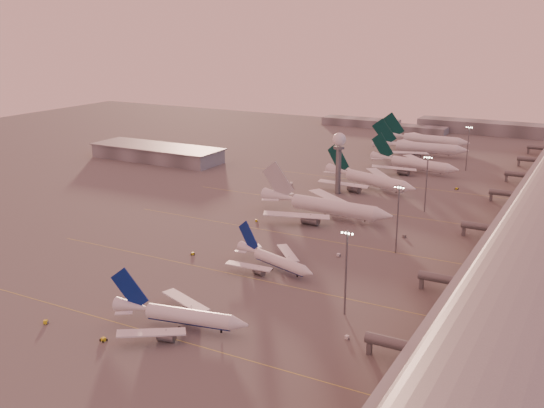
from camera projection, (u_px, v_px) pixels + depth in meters
The scene contains 26 objects.
ground at pixel (179, 276), 206.38m from camera, with size 700.00×700.00×0.00m, color #5B5958.
taxiway_markings at pixel (332, 241), 239.77m from camera, with size 180.00×185.25×0.02m.
hangar at pixel (157, 153), 378.58m from camera, with size 82.00×27.00×8.50m.
radar_tower at pixel (339, 151), 299.49m from camera, with size 6.40×6.40×31.10m.
mast_a at pixel (346, 269), 175.85m from camera, with size 3.60×0.56×25.00m.
mast_b at pixel (398, 216), 223.62m from camera, with size 3.60×0.56×25.00m.
mast_c at pixel (426, 181), 272.31m from camera, with size 3.60×0.56×25.00m.
mast_d at pixel (468, 146), 349.13m from camera, with size 3.60×0.56×25.00m.
distant_horizon at pixel (442, 126), 478.31m from camera, with size 165.00×37.50×9.00m.
narrowbody_near at pixel (180, 318), 170.40m from camera, with size 39.60×31.33×15.60m.
narrowbody_mid at pixel (275, 262), 211.13m from camera, with size 34.20×26.85×13.82m.
widebody_white at pixel (325, 209), 267.18m from camera, with size 61.19×48.93×21.51m.
greentail_a at pixel (370, 182), 313.70m from camera, with size 53.31×42.33×20.14m.
greentail_b at pixel (414, 166), 349.01m from camera, with size 53.02×42.41×19.47m.
greentail_c at pixel (420, 149), 391.18m from camera, with size 59.70×48.02×21.69m.
greentail_d at pixel (425, 141), 418.13m from camera, with size 58.88×47.54×21.38m.
gsv_truck_a at pixel (47, 320), 173.47m from camera, with size 5.66×4.74×2.22m.
gsv_tug_near at pixel (103, 340), 164.13m from camera, with size 2.63×3.70×0.96m.
gsv_catering_a at pixel (348, 333), 164.80m from camera, with size 4.98×2.89×3.84m.
gsv_tug_mid at pixel (193, 254), 225.01m from camera, with size 3.22×3.67×0.90m.
gsv_truck_b at pixel (340, 254), 222.98m from camera, with size 5.86×2.43×2.32m.
gsv_truck_c at pixel (257, 219), 262.16m from camera, with size 5.13×3.67×1.96m.
gsv_catering_b at pixel (405, 233), 242.37m from camera, with size 5.63×3.98×4.23m.
gsv_tug_far at pixel (328, 198), 296.52m from camera, with size 4.24×3.91×1.04m.
gsv_truck_d at pixel (291, 182), 322.83m from camera, with size 3.75×6.27×2.38m.
gsv_tug_hangar at pixel (457, 189), 312.53m from camera, with size 3.66×2.67×0.94m.
Camera 1 is at (118.70, -153.79, 79.53)m, focal length 42.00 mm.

